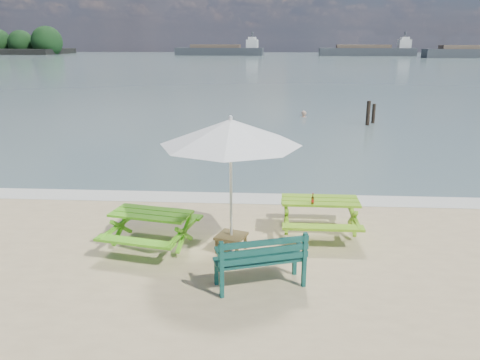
# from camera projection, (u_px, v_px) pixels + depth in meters

# --- Properties ---
(sea) EXTENTS (300.00, 300.00, 0.00)m
(sea) POSITION_uv_depth(u_px,v_px,m) (270.00, 63.00, 89.46)
(sea) COLOR slate
(sea) RESTS_ON ground
(foam_strip) EXTENTS (22.00, 0.90, 0.01)m
(foam_strip) POSITION_uv_depth(u_px,v_px,m) (260.00, 199.00, 12.60)
(foam_strip) COLOR silver
(foam_strip) RESTS_ON ground
(picnic_table_left) EXTENTS (1.92, 2.06, 0.76)m
(picnic_table_left) POSITION_uv_depth(u_px,v_px,m) (152.00, 230.00, 9.57)
(picnic_table_left) COLOR #58B91C
(picnic_table_left) RESTS_ON ground
(picnic_table_right) EXTENTS (1.67, 1.85, 0.79)m
(picnic_table_right) POSITION_uv_depth(u_px,v_px,m) (319.00, 217.00, 10.25)
(picnic_table_right) COLOR #70AA19
(picnic_table_right) RESTS_ON ground
(park_bench) EXTENTS (1.64, 0.98, 0.96)m
(park_bench) POSITION_uv_depth(u_px,v_px,m) (260.00, 270.00, 8.08)
(park_bench) COLOR #0F423C
(park_bench) RESTS_ON ground
(side_table) EXTENTS (0.69, 0.69, 0.35)m
(side_table) POSITION_uv_depth(u_px,v_px,m) (231.00, 242.00, 9.43)
(side_table) COLOR brown
(side_table) RESTS_ON ground
(patio_umbrella) EXTENTS (3.46, 3.46, 2.69)m
(patio_umbrella) POSITION_uv_depth(u_px,v_px,m) (231.00, 132.00, 8.79)
(patio_umbrella) COLOR silver
(patio_umbrella) RESTS_ON ground
(beer_bottle) EXTENTS (0.06, 0.06, 0.24)m
(beer_bottle) POSITION_uv_depth(u_px,v_px,m) (313.00, 200.00, 9.83)
(beer_bottle) COLOR brown
(beer_bottle) RESTS_ON picnic_table_right
(swimmer) EXTENTS (0.64, 0.46, 1.62)m
(swimmer) POSITION_uv_depth(u_px,v_px,m) (303.00, 125.00, 26.22)
(swimmer) COLOR tan
(swimmer) RESTS_ON ground
(mooring_pilings) EXTENTS (0.59, 0.79, 1.42)m
(mooring_pilings) POSITION_uv_depth(u_px,v_px,m) (370.00, 115.00, 23.65)
(mooring_pilings) COLOR black
(mooring_pilings) RESTS_ON ground
(cargo_ships) EXTENTS (144.90, 30.37, 4.40)m
(cargo_ships) POSITION_uv_depth(u_px,v_px,m) (462.00, 52.00, 123.24)
(cargo_ships) COLOR #33373C
(cargo_ships) RESTS_ON ground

